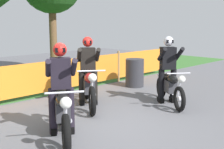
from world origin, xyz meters
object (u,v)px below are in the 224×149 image
Objects in this scene: rider_third at (88,67)px; oil_drum at (135,73)px; rider_lead at (61,83)px; rider_trailing at (168,67)px; motorcycle_trailing at (170,87)px; motorcycle_lead at (63,112)px; motorcycle_third at (89,87)px.

rider_third is 2.52m from oil_drum.
rider_lead is 1.92× the size of oil_drum.
rider_trailing is 2.09m from oil_drum.
motorcycle_trailing is 0.52m from rider_trailing.
rider_third is at bearing 156.99° from rider_lead.
motorcycle_lead is 1.15× the size of motorcycle_trailing.
motorcycle_lead is 1.08× the size of rider_third.
oil_drum is at bearing -169.67° from rider_trailing.
rider_trailing reaches higher than motorcycle_third.
motorcycle_trailing is 2.01m from motorcycle_third.
oil_drum is (0.97, 1.99, 0.01)m from motorcycle_trailing.
oil_drum is at bearing 144.58° from rider_lead.
oil_drum is at bearing -170.47° from motorcycle_trailing.
motorcycle_third reaches higher than motorcycle_lead.
motorcycle_trailing is at bearing 0.57° from rider_trailing.
rider_third is (-1.43, 1.45, 0.52)m from motorcycle_trailing.
motorcycle_third is 1.06× the size of rider_third.
rider_trailing is 1.92× the size of oil_drum.
motorcycle_lead is 2.08× the size of oil_drum.
motorcycle_trailing is at bearing 80.23° from rider_third.
rider_lead reaches higher than motorcycle_trailing.
motorcycle_lead is at bearing -56.13° from motorcycle_trailing.
rider_lead is 2.01m from rider_third.
motorcycle_trailing is 0.94× the size of rider_trailing.
rider_trailing is at bearing -115.31° from oil_drum.
motorcycle_trailing is at bearing 116.50° from rider_lead.
motorcycle_trailing is 3.14m from rider_lead.
motorcycle_lead reaches higher than motorcycle_trailing.
motorcycle_lead is 4.58m from oil_drum.
oil_drum is at bearing 141.45° from motorcycle_third.
rider_third is at bearing -179.49° from motorcycle_third.
rider_lead reaches higher than oil_drum.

